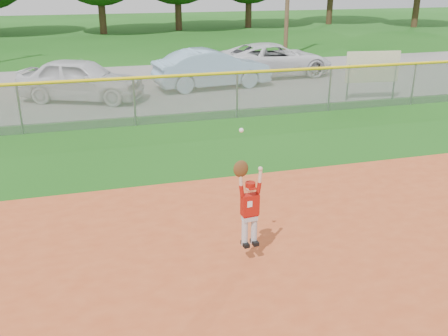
{
  "coord_description": "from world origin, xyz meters",
  "views": [
    {
      "loc": [
        -1.47,
        -5.31,
        4.42
      ],
      "look_at": [
        0.88,
        2.94,
        1.1
      ],
      "focal_mm": 40.0,
      "sensor_mm": 36.0,
      "label": 1
    }
  ],
  "objects_px": {
    "car_white_a": "(81,79)",
    "sponsor_sign": "(373,68)",
    "car_white_b": "(274,60)",
    "car_blue": "(212,69)",
    "ballplayer": "(249,204)"
  },
  "relations": [
    {
      "from": "car_white_a",
      "to": "sponsor_sign",
      "type": "xyz_separation_m",
      "value": [
        10.43,
        -2.85,
        0.39
      ]
    },
    {
      "from": "car_white_a",
      "to": "sponsor_sign",
      "type": "relative_size",
      "value": 2.25
    },
    {
      "from": "car_white_b",
      "to": "car_blue",
      "type": "bearing_deg",
      "value": 113.88
    },
    {
      "from": "sponsor_sign",
      "to": "ballplayer",
      "type": "height_order",
      "value": "ballplayer"
    },
    {
      "from": "car_white_b",
      "to": "sponsor_sign",
      "type": "distance_m",
      "value": 5.72
    },
    {
      "from": "car_blue",
      "to": "ballplayer",
      "type": "relative_size",
      "value": 2.4
    },
    {
      "from": "car_blue",
      "to": "sponsor_sign",
      "type": "xyz_separation_m",
      "value": [
        5.19,
        -3.73,
        0.39
      ]
    },
    {
      "from": "car_white_a",
      "to": "car_white_b",
      "type": "bearing_deg",
      "value": -49.21
    },
    {
      "from": "car_blue",
      "to": "car_white_b",
      "type": "height_order",
      "value": "car_blue"
    },
    {
      "from": "car_blue",
      "to": "ballplayer",
      "type": "xyz_separation_m",
      "value": [
        -2.86,
        -13.31,
        0.24
      ]
    },
    {
      "from": "car_white_b",
      "to": "ballplayer",
      "type": "relative_size",
      "value": 2.72
    },
    {
      "from": "car_white_a",
      "to": "ballplayer",
      "type": "distance_m",
      "value": 12.65
    },
    {
      "from": "car_blue",
      "to": "ballplayer",
      "type": "height_order",
      "value": "ballplayer"
    },
    {
      "from": "car_white_a",
      "to": "sponsor_sign",
      "type": "distance_m",
      "value": 10.82
    },
    {
      "from": "sponsor_sign",
      "to": "ballplayer",
      "type": "xyz_separation_m",
      "value": [
        -8.05,
        -9.57,
        -0.15
      ]
    }
  ]
}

